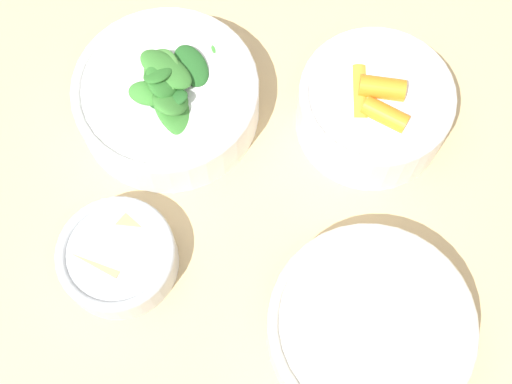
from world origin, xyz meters
TOP-DOWN VIEW (x-y plane):
  - ground_plane at (0.00, 0.00)m, footprint 10.00×10.00m
  - dining_table at (0.00, 0.00)m, footprint 1.21×1.08m
  - bowl_carrots at (-0.18, 0.13)m, footprint 0.16×0.16m
  - bowl_greens at (-0.13, -0.07)m, footprint 0.19×0.19m
  - bowl_beans_hotdog at (0.04, 0.19)m, footprint 0.19×0.19m
  - bowl_cookies at (0.05, -0.06)m, footprint 0.11×0.11m

SIDE VIEW (x-z plane):
  - ground_plane at x=0.00m, z-range 0.00..0.00m
  - dining_table at x=0.00m, z-range 0.28..1.03m
  - bowl_cookies at x=0.05m, z-range 0.76..0.80m
  - bowl_beans_hotdog at x=0.04m, z-range 0.75..0.81m
  - bowl_greens at x=-0.13m, z-range 0.74..0.83m
  - bowl_carrots at x=-0.18m, z-range 0.75..0.83m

